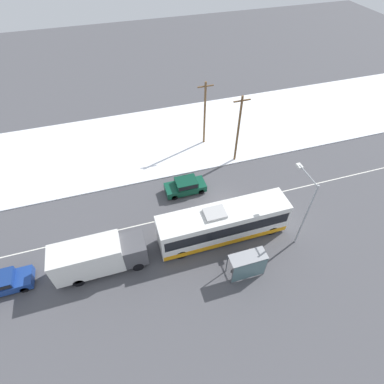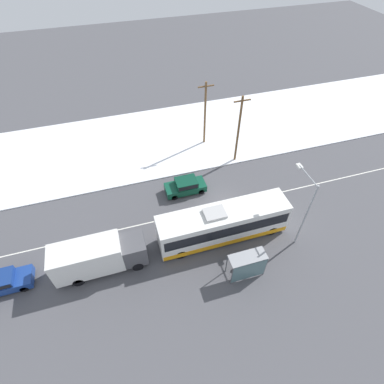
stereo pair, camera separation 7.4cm
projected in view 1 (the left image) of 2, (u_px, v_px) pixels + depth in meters
name	position (u px, v px, depth m)	size (l,w,h in m)	color
ground_plane	(223.00, 205.00, 29.76)	(120.00, 120.00, 0.00)	#4C4C51
snow_lot	(188.00, 134.00, 38.10)	(80.00, 14.03, 0.12)	white
lane_marking_center	(223.00, 205.00, 29.76)	(60.00, 0.12, 0.00)	silver
city_bus	(223.00, 224.00, 25.99)	(11.47, 2.57, 3.55)	white
box_truck	(98.00, 257.00, 23.67)	(7.32, 2.30, 3.19)	silver
sedan_car	(186.00, 186.00, 30.53)	(4.13, 1.80, 1.55)	#0F4733
parked_car_near_truck	(0.00, 283.00, 23.14)	(4.58, 1.80, 1.46)	navy
pedestrian_at_stop	(249.00, 254.00, 24.68)	(0.61, 0.27, 1.69)	#23232D
bus_shelter	(249.00, 265.00, 23.26)	(2.95, 1.20, 2.40)	gray
streetlamp	(305.00, 203.00, 23.91)	(0.36, 2.88, 7.07)	#9EA3A8
utility_pole_roadside	(238.00, 129.00, 31.64)	(1.80, 0.24, 8.01)	brown
utility_pole_snowlot	(205.00, 113.00, 34.04)	(1.80, 0.24, 7.83)	brown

